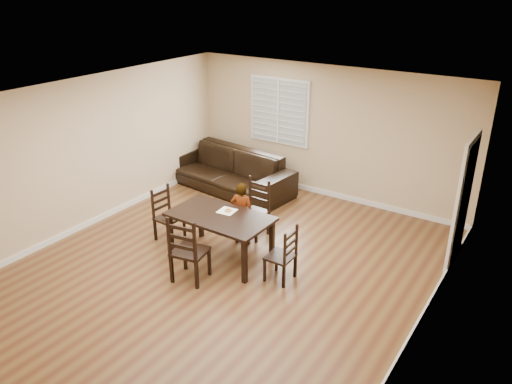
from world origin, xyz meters
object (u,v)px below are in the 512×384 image
chair_near (257,209)px  chair_far (185,254)px  donut (228,210)px  child (242,213)px  sofa (228,170)px  dining_table (220,220)px  chair_right (287,257)px  chair_left (164,215)px

chair_near → chair_far: 1.93m
chair_near → donut: 0.92m
child → chair_near: bearing=-103.9°
donut → sofa: sofa is taller
sofa → chair_far: bearing=-57.3°
dining_table → chair_right: 1.27m
chair_left → donut: bearing=-78.7°
chair_near → donut: chair_near is taller
dining_table → chair_near: bearing=89.8°
chair_near → sofa: 2.11m
dining_table → donut: donut is taller
dining_table → chair_left: chair_left is taller
dining_table → chair_left: (-1.24, 0.02, -0.25)m
chair_far → sofa: bearing=-74.5°
chair_near → chair_right: size_ratio=1.13×
chair_left → chair_right: size_ratio=1.04×
chair_far → donut: (0.01, 1.06, 0.30)m
chair_near → chair_right: 1.62m
chair_near → sofa: size_ratio=0.36×
sofa → dining_table: bearing=-49.9°
chair_far → child: 1.48m
chair_far → chair_right: (1.22, 0.87, -0.08)m
chair_near → sofa: (-1.62, 1.35, -0.04)m
chair_near → chair_far: size_ratio=0.94×
chair_far → chair_right: size_ratio=1.20×
chair_near → chair_far: (-0.00, -1.93, 0.03)m
dining_table → chair_right: bearing=0.1°
sofa → chair_left: bearing=-75.0°
chair_right → donut: chair_right is taller
dining_table → chair_right: size_ratio=1.82×
chair_near → child: size_ratio=0.92×
dining_table → donut: bearing=83.7°
chair_left → donut: 1.33m
chair_near → dining_table: bearing=-88.8°
chair_far → sofa: size_ratio=0.38×
dining_table → chair_near: (0.02, 1.05, -0.21)m
chair_left → chair_far: bearing=-121.7°
child → donut: bearing=79.3°
dining_table → chair_far: 0.90m
chair_left → dining_table: bearing=-87.1°
chair_far → chair_right: chair_far is taller
chair_left → sofa: size_ratio=0.33×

